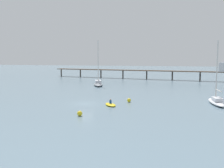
{
  "coord_description": "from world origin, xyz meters",
  "views": [
    {
      "loc": [
        14.97,
        -40.41,
        7.87
      ],
      "look_at": [
        0.0,
        18.59,
        1.5
      ],
      "focal_mm": 40.39,
      "sensor_mm": 36.0,
      "label": 1
    }
  ],
  "objects_px": {
    "sailboat_white": "(216,100)",
    "dinghy_yellow": "(110,104)",
    "pier": "(160,70)",
    "mooring_buoy_inner": "(80,113)",
    "mooring_buoy_outer": "(129,100)",
    "sailboat_gray": "(98,83)"
  },
  "relations": [
    {
      "from": "sailboat_white",
      "to": "dinghy_yellow",
      "type": "xyz_separation_m",
      "value": [
        -17.08,
        -5.54,
        -0.46
      ]
    },
    {
      "from": "pier",
      "to": "sailboat_white",
      "type": "xyz_separation_m",
      "value": [
        12.42,
        -47.05,
        -2.91
      ]
    },
    {
      "from": "pier",
      "to": "dinghy_yellow",
      "type": "relative_size",
      "value": 19.72
    },
    {
      "from": "pier",
      "to": "mooring_buoy_inner",
      "type": "xyz_separation_m",
      "value": [
        -6.84,
        -60.76,
        -3.22
      ]
    },
    {
      "from": "pier",
      "to": "sailboat_white",
      "type": "bearing_deg",
      "value": -75.21
    },
    {
      "from": "sailboat_white",
      "to": "mooring_buoy_outer",
      "type": "xyz_separation_m",
      "value": [
        -14.71,
        -1.5,
        -0.32
      ]
    },
    {
      "from": "dinghy_yellow",
      "to": "mooring_buoy_inner",
      "type": "distance_m",
      "value": 8.46
    },
    {
      "from": "dinghy_yellow",
      "to": "sailboat_gray",
      "type": "bearing_deg",
      "value": 111.15
    },
    {
      "from": "pier",
      "to": "dinghy_yellow",
      "type": "xyz_separation_m",
      "value": [
        -4.66,
        -52.59,
        -3.37
      ]
    },
    {
      "from": "pier",
      "to": "sailboat_white",
      "type": "height_order",
      "value": "sailboat_white"
    },
    {
      "from": "dinghy_yellow",
      "to": "pier",
      "type": "bearing_deg",
      "value": 84.94
    },
    {
      "from": "dinghy_yellow",
      "to": "mooring_buoy_outer",
      "type": "xyz_separation_m",
      "value": [
        2.37,
        4.04,
        0.14
      ]
    },
    {
      "from": "sailboat_white",
      "to": "mooring_buoy_inner",
      "type": "bearing_deg",
      "value": -144.56
    },
    {
      "from": "pier",
      "to": "mooring_buoy_inner",
      "type": "relative_size",
      "value": 95.17
    },
    {
      "from": "sailboat_white",
      "to": "mooring_buoy_inner",
      "type": "distance_m",
      "value": 23.65
    },
    {
      "from": "mooring_buoy_outer",
      "to": "sailboat_gray",
      "type": "bearing_deg",
      "value": 118.73
    },
    {
      "from": "pier",
      "to": "mooring_buoy_outer",
      "type": "distance_m",
      "value": 48.72
    },
    {
      "from": "pier",
      "to": "dinghy_yellow",
      "type": "height_order",
      "value": "pier"
    },
    {
      "from": "mooring_buoy_inner",
      "to": "mooring_buoy_outer",
      "type": "relative_size",
      "value": 1.02
    },
    {
      "from": "mooring_buoy_inner",
      "to": "sailboat_white",
      "type": "bearing_deg",
      "value": 35.44
    },
    {
      "from": "sailboat_white",
      "to": "mooring_buoy_outer",
      "type": "distance_m",
      "value": 14.79
    },
    {
      "from": "sailboat_white",
      "to": "mooring_buoy_inner",
      "type": "relative_size",
      "value": 15.29
    }
  ]
}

